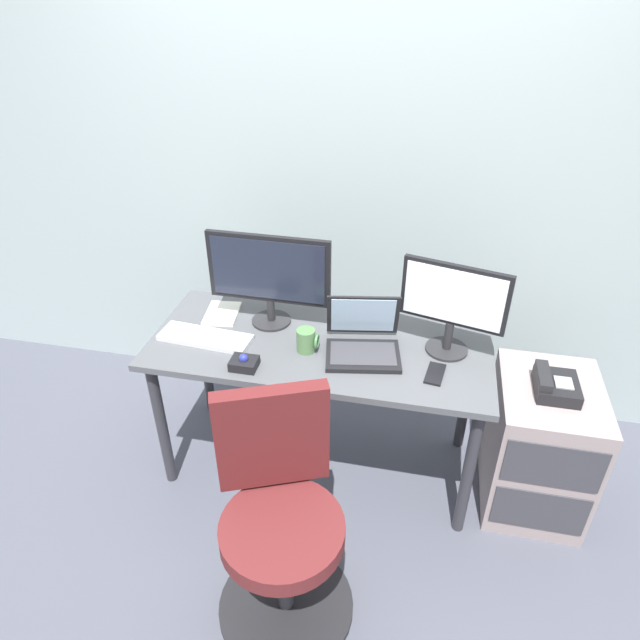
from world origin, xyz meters
name	(u,v)px	position (x,y,z in m)	size (l,w,h in m)	color
ground_plane	(320,460)	(0.00, 0.00, 0.00)	(8.00, 8.00, 0.00)	#494B57
back_wall	(350,145)	(0.00, 0.67, 1.40)	(6.00, 0.10, 2.80)	#9AAAAA
desk	(320,359)	(0.00, 0.00, 0.64)	(1.48, 0.65, 0.72)	#4D4F53
file_cabinet	(538,444)	(0.99, 0.00, 0.32)	(0.42, 0.53, 0.63)	gray
desk_phone	(555,385)	(0.99, -0.02, 0.67)	(0.17, 0.20, 0.09)	black
office_chair	(280,525)	(0.01, -0.72, 0.42)	(0.53, 0.55, 0.93)	black
monitor_main	(269,274)	(-0.26, 0.12, 0.97)	(0.55, 0.18, 0.43)	#262628
monitor_side	(453,303)	(0.54, 0.06, 0.96)	(0.43, 0.18, 0.41)	#262628
keyboard	(205,337)	(-0.50, -0.08, 0.73)	(0.42, 0.17, 0.03)	silver
laptop	(363,340)	(0.19, -0.02, 0.77)	(0.36, 0.33, 0.23)	black
trackball_mouse	(244,363)	(-0.27, -0.23, 0.74)	(0.11, 0.09, 0.07)	black
coffee_mug	(307,340)	(-0.04, -0.06, 0.77)	(0.09, 0.08, 0.10)	#507A48
paper_notepad	(222,313)	(-0.50, 0.14, 0.73)	(0.15, 0.21, 0.01)	white
cell_phone	(435,374)	(0.50, -0.12, 0.73)	(0.07, 0.14, 0.01)	black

